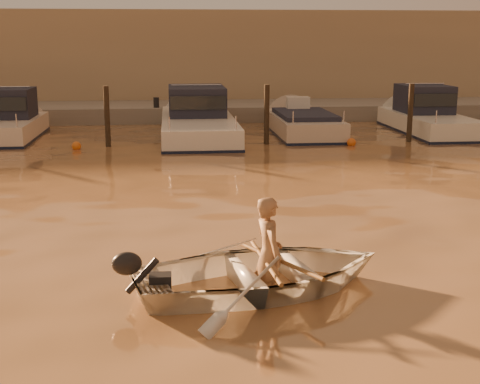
{
  "coord_description": "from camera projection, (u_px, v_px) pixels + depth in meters",
  "views": [
    {
      "loc": [
        -3.46,
        -8.46,
        3.54
      ],
      "look_at": [
        -2.19,
        3.49,
        0.75
      ],
      "focal_mm": 50.0,
      "sensor_mm": 36.0,
      "label": 1
    }
  ],
  "objects": [
    {
      "name": "waterfront_building",
      "position": [
        234.0,
        60.0,
        34.96
      ],
      "size": [
        46.0,
        7.0,
        4.8
      ],
      "primitive_type": "cube",
      "color": "#9E8466",
      "rests_on": "quay"
    },
    {
      "name": "piling_2",
      "position": [
        267.0,
        118.0,
        22.5
      ],
      "size": [
        0.18,
        0.18,
        2.2
      ],
      "primitive_type": "cylinder",
      "color": "#2D2319",
      "rests_on": "ground_plane"
    },
    {
      "name": "ground_plane",
      "position": [
        422.0,
        296.0,
        9.35
      ],
      "size": [
        160.0,
        160.0,
        0.0
      ],
      "primitive_type": "plane",
      "color": "#92633A",
      "rests_on": "ground"
    },
    {
      "name": "piling_1",
      "position": [
        107.0,
        120.0,
        21.95
      ],
      "size": [
        0.18,
        0.18,
        2.2
      ],
      "primitive_type": "cylinder",
      "color": "#2D2319",
      "rests_on": "ground_plane"
    },
    {
      "name": "oar_starboard",
      "position": [
        265.0,
        261.0,
        9.52
      ],
      "size": [
        0.17,
        2.1,
        0.13
      ],
      "primitive_type": "cylinder",
      "rotation": [
        1.54,
        0.0,
        0.05
      ],
      "color": "brown",
      "rests_on": "dinghy"
    },
    {
      "name": "fender_c",
      "position": [
        219.0,
        147.0,
        21.46
      ],
      "size": [
        0.3,
        0.3,
        0.3
      ],
      "primitive_type": "sphere",
      "color": "silver",
      "rests_on": "ground_plane"
    },
    {
      "name": "fender_b",
      "position": [
        76.0,
        146.0,
        21.63
      ],
      "size": [
        0.3,
        0.3,
        0.3
      ],
      "primitive_type": "sphere",
      "color": "orange",
      "rests_on": "ground_plane"
    },
    {
      "name": "moored_boat_1",
      "position": [
        10.0,
        121.0,
        23.77
      ],
      "size": [
        1.86,
        5.67,
        1.75
      ],
      "primitive_type": null,
      "color": "beige",
      "rests_on": "ground_plane"
    },
    {
      "name": "piling_3",
      "position": [
        410.0,
        116.0,
        23.01
      ],
      "size": [
        0.18,
        0.18,
        2.2
      ],
      "primitive_type": "cylinder",
      "color": "#2D2319",
      "rests_on": "ground_plane"
    },
    {
      "name": "dinghy",
      "position": [
        262.0,
        272.0,
        9.54
      ],
      "size": [
        4.19,
        3.4,
        0.76
      ],
      "primitive_type": "imported",
      "rotation": [
        0.0,
        0.0,
        1.8
      ],
      "color": "silver",
      "rests_on": "ground_plane"
    },
    {
      "name": "moored_boat_4",
      "position": [
        429.0,
        116.0,
        25.36
      ],
      "size": [
        2.15,
        6.65,
        1.75
      ],
      "primitive_type": null,
      "color": "white",
      "rests_on": "ground_plane"
    },
    {
      "name": "moored_boat_3",
      "position": [
        303.0,
        128.0,
        24.95
      ],
      "size": [
        2.16,
        6.2,
        0.95
      ],
      "primitive_type": null,
      "color": "beige",
      "rests_on": "ground_plane"
    },
    {
      "name": "outboard_motor",
      "position": [
        159.0,
        283.0,
        9.06
      ],
      "size": [
        0.97,
        0.59,
        0.7
      ],
      "primitive_type": null,
      "rotation": [
        0.0,
        0.0,
        0.23
      ],
      "color": "black",
      "rests_on": "dinghy"
    },
    {
      "name": "person",
      "position": [
        269.0,
        254.0,
        9.51
      ],
      "size": [
        0.52,
        0.68,
        1.66
      ],
      "primitive_type": "imported",
      "rotation": [
        0.0,
        0.0,
        1.8
      ],
      "color": "#996E4C",
      "rests_on": "dinghy"
    },
    {
      "name": "moored_boat_2",
      "position": [
        198.0,
        119.0,
        24.46
      ],
      "size": [
        2.59,
        8.57,
        1.75
      ],
      "primitive_type": null,
      "color": "white",
      "rests_on": "ground_plane"
    },
    {
      "name": "oar_port",
      "position": [
        278.0,
        260.0,
        9.59
      ],
      "size": [
        0.94,
        1.93,
        0.13
      ],
      "primitive_type": "cylinder",
      "rotation": [
        1.54,
        0.0,
        0.44
      ],
      "color": "brown",
      "rests_on": "dinghy"
    },
    {
      "name": "quay",
      "position": [
        246.0,
        114.0,
        30.14
      ],
      "size": [
        52.0,
        4.0,
        1.0
      ],
      "primitive_type": "cube",
      "color": "gray",
      "rests_on": "ground_plane"
    },
    {
      "name": "fender_d",
      "position": [
        351.0,
        143.0,
        22.36
      ],
      "size": [
        0.3,
        0.3,
        0.3
      ],
      "primitive_type": "sphere",
      "color": "#D95F19",
      "rests_on": "ground_plane"
    }
  ]
}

